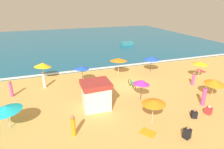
# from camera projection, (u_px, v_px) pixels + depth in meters

# --- Properties ---
(ground_plane) EXTENTS (60.00, 60.00, 0.00)m
(ground_plane) POSITION_uv_depth(u_px,v_px,m) (127.00, 85.00, 21.74)
(ground_plane) COLOR #E0A856
(ocean_water) EXTENTS (60.00, 44.00, 0.10)m
(ocean_water) POSITION_uv_depth(u_px,v_px,m) (81.00, 40.00, 46.36)
(ocean_water) COLOR #196084
(ocean_water) RESTS_ON ground_plane
(wave_breaker_foam) EXTENTS (57.00, 0.70, 0.01)m
(wave_breaker_foam) POSITION_uv_depth(u_px,v_px,m) (109.00, 67.00, 27.25)
(wave_breaker_foam) COLOR white
(wave_breaker_foam) RESTS_ON ocean_water
(lifeguard_cabana) EXTENTS (2.49, 2.22, 2.49)m
(lifeguard_cabana) POSITION_uv_depth(u_px,v_px,m) (96.00, 95.00, 16.70)
(lifeguard_cabana) COLOR white
(lifeguard_cabana) RESTS_ON ground_plane
(beach_umbrella_0) EXTENTS (2.27, 2.27, 2.11)m
(beach_umbrella_0) POSITION_uv_depth(u_px,v_px,m) (154.00, 102.00, 14.22)
(beach_umbrella_0) COLOR silver
(beach_umbrella_0) RESTS_ON ground_plane
(beach_umbrella_1) EXTENTS (1.73, 1.72, 2.14)m
(beach_umbrella_1) POSITION_uv_depth(u_px,v_px,m) (82.00, 68.00, 21.43)
(beach_umbrella_1) COLOR #4C3823
(beach_umbrella_1) RESTS_ON ground_plane
(beach_umbrella_2) EXTENTS (1.96, 1.94, 2.20)m
(beach_umbrella_2) POSITION_uv_depth(u_px,v_px,m) (142.00, 82.00, 17.72)
(beach_umbrella_2) COLOR #4C3823
(beach_umbrella_2) RESTS_ON ground_plane
(beach_umbrella_3) EXTENTS (2.64, 2.62, 2.21)m
(beach_umbrella_3) POSITION_uv_depth(u_px,v_px,m) (43.00, 65.00, 22.70)
(beach_umbrella_3) COLOR silver
(beach_umbrella_3) RESTS_ON ground_plane
(beach_umbrella_4) EXTENTS (2.02, 2.02, 2.22)m
(beach_umbrella_4) POSITION_uv_depth(u_px,v_px,m) (201.00, 63.00, 22.63)
(beach_umbrella_4) COLOR silver
(beach_umbrella_4) RESTS_ON ground_plane
(beach_umbrella_5) EXTENTS (3.00, 3.00, 2.38)m
(beach_umbrella_5) POSITION_uv_depth(u_px,v_px,m) (119.00, 60.00, 23.76)
(beach_umbrella_5) COLOR silver
(beach_umbrella_5) RESTS_ON ground_plane
(beach_umbrella_6) EXTENTS (2.46, 2.48, 1.98)m
(beach_umbrella_6) POSITION_uv_depth(u_px,v_px,m) (214.00, 82.00, 18.40)
(beach_umbrella_6) COLOR silver
(beach_umbrella_6) RESTS_ON ground_plane
(beach_umbrella_7) EXTENTS (2.95, 2.96, 2.17)m
(beach_umbrella_7) POSITION_uv_depth(u_px,v_px,m) (151.00, 58.00, 25.07)
(beach_umbrella_7) COLOR #4C3823
(beach_umbrella_7) RESTS_ON ground_plane
(beach_umbrella_8) EXTENTS (2.59, 2.56, 2.04)m
(beach_umbrella_8) POSITION_uv_depth(u_px,v_px,m) (6.00, 109.00, 13.70)
(beach_umbrella_8) COLOR silver
(beach_umbrella_8) RESTS_ON ground_plane
(parked_bicycle) EXTENTS (0.07, 1.82, 0.76)m
(parked_bicycle) POSITION_uv_depth(u_px,v_px,m) (132.00, 84.00, 21.06)
(parked_bicycle) COLOR black
(parked_bicycle) RESTS_ON ground_plane
(beachgoer_0) EXTENTS (0.56, 0.56, 0.94)m
(beachgoer_0) POSITION_uv_depth(u_px,v_px,m) (187.00, 133.00, 13.15)
(beachgoer_0) COLOR black
(beachgoer_0) RESTS_ON ground_plane
(beachgoer_1) EXTENTS (0.33, 0.33, 1.88)m
(beachgoer_1) POSITION_uv_depth(u_px,v_px,m) (44.00, 80.00, 20.73)
(beachgoer_1) COLOR white
(beachgoer_1) RESTS_ON ground_plane
(beachgoer_2) EXTENTS (0.38, 0.38, 1.68)m
(beachgoer_2) POSITION_uv_depth(u_px,v_px,m) (11.00, 89.00, 18.83)
(beachgoer_2) COLOR #D84CA5
(beachgoer_2) RESTS_ON ground_plane
(beachgoer_4) EXTENTS (0.59, 0.59, 0.80)m
(beachgoer_4) POSITION_uv_depth(u_px,v_px,m) (209.00, 110.00, 16.02)
(beachgoer_4) COLOR red
(beachgoer_4) RESTS_ON ground_plane
(beachgoer_5) EXTENTS (0.40, 0.40, 1.57)m
(beachgoer_5) POSITION_uv_depth(u_px,v_px,m) (193.00, 79.00, 21.44)
(beachgoer_5) COLOR #D84CA5
(beachgoer_5) RESTS_ON ground_plane
(beachgoer_9) EXTENTS (0.57, 0.57, 0.78)m
(beachgoer_9) POSITION_uv_depth(u_px,v_px,m) (194.00, 114.00, 15.52)
(beachgoer_9) COLOR black
(beachgoer_9) RESTS_ON ground_plane
(beachgoer_10) EXTENTS (0.42, 0.42, 1.93)m
(beachgoer_10) POSITION_uv_depth(u_px,v_px,m) (204.00, 96.00, 17.18)
(beachgoer_10) COLOR #D84CA5
(beachgoer_10) RESTS_ON ground_plane
(beachgoer_11) EXTENTS (0.38, 0.38, 1.63)m
(beachgoer_11) POSITION_uv_depth(u_px,v_px,m) (73.00, 126.00, 13.26)
(beachgoer_11) COLOR orange
(beachgoer_11) RESTS_ON ground_plane
(beach_towel_0) EXTENTS (0.78, 1.40, 0.01)m
(beach_towel_0) POSITION_uv_depth(u_px,v_px,m) (201.00, 71.00, 26.11)
(beach_towel_0) COLOR red
(beach_towel_0) RESTS_ON ground_plane
(beach_towel_1) EXTENTS (1.30, 1.64, 0.01)m
(beach_towel_1) POSITION_uv_depth(u_px,v_px,m) (197.00, 64.00, 29.03)
(beach_towel_1) COLOR black
(beach_towel_1) RESTS_ON ground_plane
(beach_towel_2) EXTENTS (1.31, 1.38, 0.01)m
(beach_towel_2) POSITION_uv_depth(u_px,v_px,m) (148.00, 133.00, 13.81)
(beach_towel_2) COLOR orange
(beach_towel_2) RESTS_ON ground_plane
(small_boat_0) EXTENTS (2.72, 1.43, 0.69)m
(small_boat_0) POSITION_uv_depth(u_px,v_px,m) (127.00, 43.00, 41.08)
(small_boat_0) COLOR teal
(small_boat_0) RESTS_ON ocean_water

